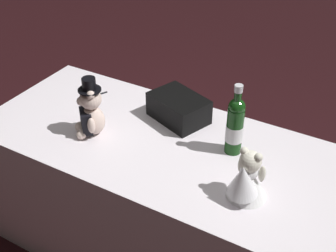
# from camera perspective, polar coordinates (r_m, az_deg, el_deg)

# --- Properties ---
(ground_plane) EXTENTS (12.00, 12.00, 0.00)m
(ground_plane) POSITION_cam_1_polar(r_m,az_deg,el_deg) (2.53, -0.00, -15.52)
(ground_plane) COLOR black
(reception_table) EXTENTS (1.82, 0.77, 0.72)m
(reception_table) POSITION_cam_1_polar(r_m,az_deg,el_deg) (2.26, -0.00, -9.65)
(reception_table) COLOR white
(reception_table) RESTS_ON ground_plane
(teddy_bear_groom) EXTENTS (0.15, 0.14, 0.29)m
(teddy_bear_groom) POSITION_cam_1_polar(r_m,az_deg,el_deg) (2.07, -9.85, 1.73)
(teddy_bear_groom) COLOR beige
(teddy_bear_groom) RESTS_ON reception_table
(teddy_bear_bride) EXTENTS (0.16, 0.20, 0.22)m
(teddy_bear_bride) POSITION_cam_1_polar(r_m,az_deg,el_deg) (1.73, 9.95, -6.58)
(teddy_bear_bride) COLOR white
(teddy_bear_bride) RESTS_ON reception_table
(champagne_bottle) EXTENTS (0.08, 0.08, 0.33)m
(champagne_bottle) POSITION_cam_1_polar(r_m,az_deg,el_deg) (1.93, 8.50, 0.13)
(champagne_bottle) COLOR #113B11
(champagne_bottle) RESTS_ON reception_table
(signing_pen) EXTENTS (0.07, 0.13, 0.01)m
(signing_pen) POSITION_cam_1_polar(r_m,az_deg,el_deg) (2.41, -9.08, 3.90)
(signing_pen) COLOR black
(signing_pen) RESTS_ON reception_table
(gift_case_black) EXTENTS (0.32, 0.27, 0.12)m
(gift_case_black) POSITION_cam_1_polar(r_m,az_deg,el_deg) (2.17, 1.36, 2.29)
(gift_case_black) COLOR black
(gift_case_black) RESTS_ON reception_table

